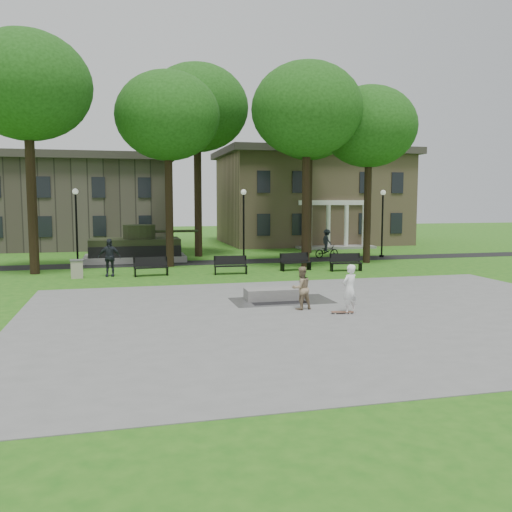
{
  "coord_description": "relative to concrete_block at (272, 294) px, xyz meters",
  "views": [
    {
      "loc": [
        -7.28,
        -22.53,
        4.07
      ],
      "look_at": [
        -1.16,
        2.22,
        1.4
      ],
      "focal_mm": 38.0,
      "sensor_mm": 36.0,
      "label": 1
    }
  ],
  "objects": [
    {
      "name": "ground",
      "position": [
        1.43,
        1.63,
        -0.24
      ],
      "size": [
        120.0,
        120.0,
        0.0
      ],
      "primitive_type": "plane",
      "color": "#235E16",
      "rests_on": "ground"
    },
    {
      "name": "plaza",
      "position": [
        1.43,
        -3.37,
        -0.23
      ],
      "size": [
        22.0,
        16.0,
        0.02
      ],
      "primitive_type": "cube",
      "color": "gray",
      "rests_on": "ground"
    },
    {
      "name": "footpath",
      "position": [
        1.43,
        13.63,
        -0.24
      ],
      "size": [
        44.0,
        2.6,
        0.01
      ],
      "primitive_type": "cube",
      "color": "black",
      "rests_on": "ground"
    },
    {
      "name": "building_right",
      "position": [
        11.43,
        27.63,
        4.1
      ],
      "size": [
        17.0,
        12.0,
        8.6
      ],
      "color": "#9E8460",
      "rests_on": "ground"
    },
    {
      "name": "building_left",
      "position": [
        -9.57,
        28.13,
        3.35
      ],
      "size": [
        15.0,
        10.0,
        7.2
      ],
      "primitive_type": "cube",
      "color": "#4C443D",
      "rests_on": "ground"
    },
    {
      "name": "tree_0",
      "position": [
        -10.57,
        10.63,
        9.78
      ],
      "size": [
        6.8,
        6.8,
        12.97
      ],
      "color": "black",
      "rests_on": "ground"
    },
    {
      "name": "tree_1",
      "position": [
        -3.07,
        12.13,
        8.71
      ],
      "size": [
        6.2,
        6.2,
        11.63
      ],
      "color": "black",
      "rests_on": "ground"
    },
    {
      "name": "tree_2",
      "position": [
        4.93,
        10.13,
        9.07
      ],
      "size": [
        6.6,
        6.6,
        12.16
      ],
      "color": "black",
      "rests_on": "ground"
    },
    {
      "name": "tree_3",
      "position": [
        9.43,
        11.13,
        8.35
      ],
      "size": [
        6.0,
        6.0,
        11.19
      ],
      "color": "black",
      "rests_on": "ground"
    },
    {
      "name": "tree_4",
      "position": [
        -0.57,
        17.63,
        10.15
      ],
      "size": [
        7.2,
        7.2,
        13.5
      ],
      "color": "black",
      "rests_on": "ground"
    },
    {
      "name": "tree_5",
      "position": [
        7.93,
        18.13,
        9.42
      ],
      "size": [
        6.4,
        6.4,
        12.44
      ],
      "color": "black",
      "rests_on": "ground"
    },
    {
      "name": "lamp_left",
      "position": [
        -8.57,
        13.93,
        2.55
      ],
      "size": [
        0.36,
        0.36,
        4.73
      ],
      "color": "black",
      "rests_on": "ground"
    },
    {
      "name": "lamp_mid",
      "position": [
        1.93,
        13.93,
        2.55
      ],
      "size": [
        0.36,
        0.36,
        4.73
      ],
      "color": "black",
      "rests_on": "ground"
    },
    {
      "name": "lamp_right",
      "position": [
        11.93,
        13.93,
        2.55
      ],
      "size": [
        0.36,
        0.36,
        4.73
      ],
      "color": "black",
      "rests_on": "ground"
    },
    {
      "name": "tank_monument",
      "position": [
        -5.03,
        15.63,
        0.61
      ],
      "size": [
        7.45,
        3.4,
        2.4
      ],
      "color": "gray",
      "rests_on": "ground"
    },
    {
      "name": "puddle",
      "position": [
        0.1,
        -0.52,
        -0.22
      ],
      "size": [
        2.2,
        1.2,
        0.0
      ],
      "primitive_type": "cube",
      "color": "black",
      "rests_on": "plaza"
    },
    {
      "name": "concrete_block",
      "position": [
        0.0,
        0.0,
        0.0
      ],
      "size": [
        2.22,
        1.05,
        0.45
      ],
      "primitive_type": "cube",
      "rotation": [
        0.0,
        0.0,
        -0.02
      ],
      "color": "gray",
      "rests_on": "plaza"
    },
    {
      "name": "skateboard",
      "position": [
        1.68,
        -3.25,
        -0.19
      ],
      "size": [
        0.8,
        0.36,
        0.07
      ],
      "primitive_type": "cube",
      "rotation": [
        0.0,
        0.0,
        -0.21
      ],
      "color": "brown",
      "rests_on": "plaza"
    },
    {
      "name": "skateboarder",
      "position": [
        1.96,
        -3.23,
        0.65
      ],
      "size": [
        0.75,
        0.64,
        1.76
      ],
      "primitive_type": "imported",
      "rotation": [
        0.0,
        0.0,
        3.55
      ],
      "color": "white",
      "rests_on": "plaza"
    },
    {
      "name": "friend_watching",
      "position": [
        0.5,
        -2.16,
        0.57
      ],
      "size": [
        0.89,
        0.76,
        1.59
      ],
      "primitive_type": "imported",
      "rotation": [
        0.0,
        0.0,
        3.36
      ],
      "color": "#968061",
      "rests_on": "plaza"
    },
    {
      "name": "pedestrian_walker",
      "position": [
        -6.56,
        8.61,
        0.76
      ],
      "size": [
        1.22,
        0.61,
        2.01
      ],
      "primitive_type": "imported",
      "rotation": [
        0.0,
        0.0,
        -0.1
      ],
      "color": "#1F232A",
      "rests_on": "ground"
    },
    {
      "name": "cyclist",
      "position": [
        8.01,
        14.5,
        0.58
      ],
      "size": [
        1.84,
        1.07,
        2.0
      ],
      "rotation": [
        0.0,
        0.0,
        1.7
      ],
      "color": "black",
      "rests_on": "ground"
    },
    {
      "name": "park_bench_0",
      "position": [
        -4.41,
        8.3,
        0.28
      ],
      "size": [
        1.83,
        0.69,
        1.0
      ],
      "rotation": [
        0.0,
        0.0,
        0.09
      ],
      "color": "black",
      "rests_on": "ground"
    },
    {
      "name": "park_bench_1",
      "position": [
        -0.16,
        7.94,
        0.28
      ],
      "size": [
        1.83,
        0.66,
        1.0
      ],
      "rotation": [
        0.0,
        0.0,
        -0.08
      ],
      "color": "black",
      "rests_on": "ground"
    },
    {
      "name": "park_bench_2",
      "position": [
        3.79,
        8.62,
        0.28
      ],
      "size": [
        1.85,
        0.77,
        1.0
      ],
      "rotation": [
        0.0,
        0.0,
        0.14
      ],
      "color": "black",
      "rests_on": "ground"
    },
    {
      "name": "park_bench_3",
      "position": [
        6.49,
        7.69,
        0.28
      ],
      "size": [
        1.83,
        0.67,
        1.0
      ],
      "rotation": [
        0.0,
        0.0,
        -0.08
      ],
      "color": "black",
      "rests_on": "ground"
    },
    {
      "name": "trash_bin",
      "position": [
        -8.2,
        8.4,
        0.24
      ],
      "size": [
        0.71,
        0.71,
        0.96
      ],
      "rotation": [
        0.0,
        0.0,
        0.08
      ],
      "color": "#A8A18B",
      "rests_on": "ground"
    }
  ]
}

